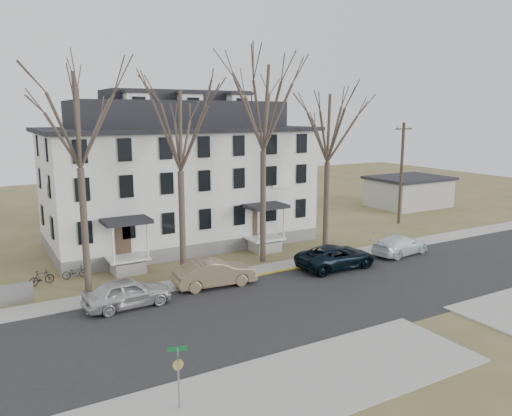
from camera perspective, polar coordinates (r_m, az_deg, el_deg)
ground at (r=27.46m, az=9.60°, el=-11.49°), size 120.00×120.00×0.00m
main_road at (r=28.92m, az=7.05°, el=-10.25°), size 120.00×10.00×0.04m
far_sidewalk at (r=33.62m, az=0.89°, el=-7.12°), size 120.00×2.00×0.08m
near_sidewalk_left at (r=19.67m, az=0.08°, el=-20.95°), size 20.00×5.00×0.08m
yellow_curb at (r=35.64m, az=8.61°, el=-6.20°), size 14.00×0.25×0.06m
boarding_house at (r=40.41m, az=-8.79°, el=3.62°), size 20.80×12.36×12.05m
distant_building at (r=58.54m, az=17.02°, el=1.82°), size 8.50×6.50×3.35m
tree_far_left at (r=29.78m, az=-19.79°, el=10.17°), size 8.40×8.40×13.72m
tree_mid_left at (r=31.43m, az=-8.75°, el=9.32°), size 7.80×7.80×12.74m
tree_center at (r=34.05m, az=0.84°, el=12.05°), size 9.00×9.00×14.70m
tree_mid_right at (r=37.15m, az=8.26°, el=9.55°), size 7.80×7.80×12.74m
utility_pole_far at (r=48.63m, az=16.27°, el=3.95°), size 2.00×0.28×9.50m
car_silver at (r=28.10m, az=-14.50°, el=-9.43°), size 4.77×2.11×1.59m
car_tan at (r=30.45m, az=-4.76°, el=-7.47°), size 5.10×2.11×1.64m
car_navy at (r=34.22m, az=9.16°, el=-5.57°), size 5.66×2.68×1.56m
car_white at (r=38.47m, az=16.15°, el=-4.13°), size 5.15×2.64×1.43m
bicycle_left at (r=33.85m, az=-19.99°, el=-6.94°), size 1.57×0.58×0.82m
bicycle_right at (r=33.28m, az=-23.30°, el=-7.40°), size 1.58×0.73×0.92m
street_sign at (r=18.44m, az=-8.89°, el=-17.60°), size 0.69×0.69×2.41m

